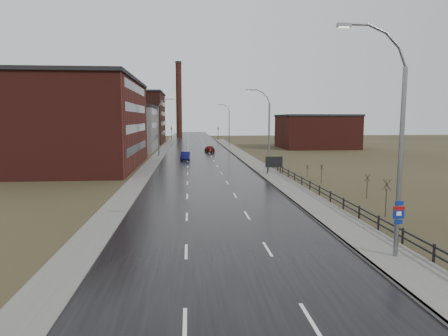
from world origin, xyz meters
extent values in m
plane|color=#2D2819|center=(0.00, 0.00, 0.00)|extent=(320.00, 320.00, 0.00)
cube|color=black|center=(0.00, 60.00, 0.03)|extent=(14.00, 300.00, 0.06)
cube|color=#595651|center=(8.60, 35.00, 0.09)|extent=(3.20, 180.00, 0.18)
cube|color=slate|center=(7.08, 35.00, 0.09)|extent=(0.16, 180.00, 0.18)
cube|color=#595651|center=(-8.20, 60.00, 0.06)|extent=(2.40, 260.00, 0.12)
cube|color=#471914|center=(-21.00, 45.00, 6.50)|extent=(22.00, 28.00, 13.00)
cube|color=black|center=(-21.00, 45.00, 13.25)|extent=(22.44, 28.56, 0.50)
cube|color=black|center=(-10.02, 45.00, 3.00)|extent=(0.06, 22.40, 1.20)
cube|color=black|center=(-10.02, 45.00, 6.00)|extent=(0.06, 22.40, 1.20)
cube|color=black|center=(-10.02, 45.00, 9.00)|extent=(0.06, 22.40, 1.20)
cube|color=black|center=(-10.02, 45.00, 12.00)|extent=(0.06, 22.40, 1.20)
cube|color=slate|center=(-18.00, 78.00, 5.00)|extent=(16.00, 20.00, 10.00)
cube|color=black|center=(-18.00, 78.00, 10.25)|extent=(16.32, 20.40, 0.50)
cube|color=black|center=(-10.02, 78.00, 3.00)|extent=(0.06, 16.00, 1.20)
cube|color=black|center=(-10.02, 78.00, 6.00)|extent=(0.06, 16.00, 1.20)
cube|color=black|center=(-10.02, 78.00, 9.00)|extent=(0.06, 16.00, 1.20)
cube|color=#331611|center=(-23.00, 108.00, 7.50)|extent=(26.00, 24.00, 15.00)
cube|color=black|center=(-23.00, 108.00, 15.25)|extent=(26.52, 24.48, 0.50)
cube|color=black|center=(-10.02, 108.00, 3.00)|extent=(0.06, 19.20, 1.20)
cube|color=black|center=(-10.02, 108.00, 6.00)|extent=(0.06, 19.20, 1.20)
cube|color=black|center=(-10.02, 108.00, 9.00)|extent=(0.06, 19.20, 1.20)
cube|color=black|center=(-10.02, 108.00, 12.00)|extent=(0.06, 19.20, 1.20)
cube|color=#471914|center=(30.30, 82.00, 4.00)|extent=(18.00, 16.00, 8.00)
cube|color=black|center=(30.30, 82.00, 8.25)|extent=(18.36, 16.32, 0.50)
cylinder|color=#331611|center=(-6.00, 150.00, 15.00)|extent=(2.40, 2.40, 30.00)
cylinder|color=black|center=(-6.00, 150.00, 30.30)|extent=(2.70, 2.70, 0.80)
cylinder|color=slate|center=(8.80, 2.00, 5.00)|extent=(0.24, 0.24, 10.00)
cylinder|color=slate|center=(8.61, 2.00, 10.46)|extent=(0.57, 0.14, 1.12)
cylinder|color=slate|center=(8.06, 2.00, 11.28)|extent=(0.91, 0.14, 0.91)
cylinder|color=slate|center=(7.25, 2.00, 11.82)|extent=(1.12, 0.14, 0.57)
cylinder|color=slate|center=(6.29, 2.00, 12.01)|extent=(1.15, 0.14, 0.14)
cube|color=slate|center=(5.54, 2.00, 11.96)|extent=(0.70, 0.28, 0.18)
cube|color=silver|center=(5.54, 2.00, 11.86)|extent=(0.50, 0.20, 0.04)
cube|color=navy|center=(8.80, 1.88, 3.05)|extent=(0.45, 0.04, 0.22)
cube|color=navy|center=(8.80, 1.88, 2.55)|extent=(0.60, 0.04, 0.65)
cube|color=maroon|center=(8.80, 1.87, 2.78)|extent=(0.60, 0.04, 0.20)
cube|color=navy|center=(8.80, 1.88, 2.05)|extent=(0.45, 0.04, 0.22)
cube|color=silver|center=(8.80, 1.86, 2.50)|extent=(0.26, 0.02, 0.22)
cylinder|color=slate|center=(8.80, 36.00, 4.75)|extent=(0.24, 0.24, 9.50)
cylinder|color=slate|center=(8.63, 36.00, 9.90)|extent=(0.51, 0.14, 0.98)
cylinder|color=slate|center=(8.16, 36.00, 10.62)|extent=(0.81, 0.14, 0.81)
cylinder|color=slate|center=(7.44, 36.00, 11.09)|extent=(0.98, 0.14, 0.51)
cylinder|color=slate|center=(6.60, 36.00, 11.26)|extent=(1.01, 0.14, 0.14)
cube|color=slate|center=(5.91, 36.00, 11.21)|extent=(0.70, 0.28, 0.18)
cube|color=silver|center=(5.91, 36.00, 11.11)|extent=(0.50, 0.20, 0.04)
cylinder|color=slate|center=(-8.00, 62.00, 4.75)|extent=(0.24, 0.24, 9.50)
cylinder|color=slate|center=(-7.83, 62.00, 9.90)|extent=(0.51, 0.14, 0.98)
cylinder|color=slate|center=(-7.36, 62.00, 10.62)|extent=(0.81, 0.14, 0.81)
cylinder|color=slate|center=(-6.64, 62.00, 11.09)|extent=(0.98, 0.14, 0.51)
cylinder|color=slate|center=(-5.80, 62.00, 11.26)|extent=(1.01, 0.14, 0.14)
cube|color=slate|center=(-5.11, 62.00, 11.21)|extent=(0.70, 0.28, 0.18)
cube|color=silver|center=(-5.11, 62.00, 11.11)|extent=(0.50, 0.20, 0.04)
cylinder|color=slate|center=(8.80, 90.00, 4.75)|extent=(0.24, 0.24, 9.50)
cylinder|color=slate|center=(8.63, 90.00, 9.90)|extent=(0.51, 0.14, 0.98)
cylinder|color=slate|center=(8.16, 90.00, 10.62)|extent=(0.81, 0.14, 0.81)
cylinder|color=slate|center=(7.44, 90.00, 11.09)|extent=(0.98, 0.14, 0.51)
cylinder|color=slate|center=(6.60, 90.00, 11.26)|extent=(1.01, 0.14, 0.14)
cube|color=slate|center=(5.91, 90.00, 11.21)|extent=(0.70, 0.28, 0.18)
cube|color=silver|center=(5.91, 90.00, 11.11)|extent=(0.50, 0.20, 0.04)
cube|color=black|center=(10.30, 1.00, 0.55)|extent=(0.10, 0.10, 1.10)
cube|color=black|center=(10.30, 4.00, 0.55)|extent=(0.10, 0.10, 1.10)
cube|color=black|center=(10.30, 7.00, 0.55)|extent=(0.10, 0.10, 1.10)
cube|color=black|center=(10.30, 10.00, 0.55)|extent=(0.10, 0.10, 1.10)
cube|color=black|center=(10.30, 13.00, 0.55)|extent=(0.10, 0.10, 1.10)
cube|color=black|center=(10.30, 16.00, 0.55)|extent=(0.10, 0.10, 1.10)
cube|color=black|center=(10.30, 19.00, 0.55)|extent=(0.10, 0.10, 1.10)
cube|color=black|center=(10.30, 22.00, 0.55)|extent=(0.10, 0.10, 1.10)
cube|color=black|center=(10.30, 25.00, 0.55)|extent=(0.10, 0.10, 1.10)
cube|color=black|center=(10.30, 28.00, 0.55)|extent=(0.10, 0.10, 1.10)
cube|color=black|center=(10.30, 31.00, 0.55)|extent=(0.10, 0.10, 1.10)
cube|color=black|center=(10.30, 34.00, 0.55)|extent=(0.10, 0.10, 1.10)
cube|color=black|center=(10.30, 37.00, 0.55)|extent=(0.10, 0.10, 1.10)
cube|color=black|center=(10.30, 40.00, 0.55)|extent=(0.10, 0.10, 1.10)
cube|color=black|center=(10.30, 43.00, 0.55)|extent=(0.10, 0.10, 1.10)
cube|color=black|center=(10.30, 18.50, 0.95)|extent=(0.08, 53.00, 0.10)
cube|color=black|center=(10.30, 18.50, 0.55)|extent=(0.08, 53.00, 0.10)
cylinder|color=#382D23|center=(12.74, 10.84, 1.08)|extent=(0.08, 0.08, 2.17)
cylinder|color=#382D23|center=(12.79, 10.84, 2.49)|extent=(0.04, 0.73, 0.85)
cylinder|color=#382D23|center=(12.76, 10.88, 2.49)|extent=(0.69, 0.27, 0.86)
cylinder|color=#382D23|center=(12.70, 10.87, 2.49)|extent=(0.41, 0.61, 0.87)
cylinder|color=#382D23|center=(12.70, 10.81, 2.49)|extent=(0.41, 0.61, 0.87)
cylinder|color=#382D23|center=(12.76, 10.79, 2.49)|extent=(0.69, 0.27, 0.86)
cylinder|color=#382D23|center=(14.45, 17.78, 0.85)|extent=(0.08, 0.08, 1.69)
cylinder|color=#382D23|center=(14.50, 17.78, 1.94)|extent=(0.04, 0.57, 0.67)
cylinder|color=#382D23|center=(14.46, 17.83, 1.94)|extent=(0.54, 0.22, 0.68)
cylinder|color=#382D23|center=(14.41, 17.81, 1.94)|extent=(0.33, 0.48, 0.69)
cylinder|color=#382D23|center=(14.41, 17.75, 1.94)|extent=(0.33, 0.48, 0.69)
cylinder|color=#382D23|center=(14.46, 17.73, 1.94)|extent=(0.54, 0.22, 0.68)
cylinder|color=#382D23|center=(13.10, 26.71, 0.83)|extent=(0.08, 0.08, 1.66)
cylinder|color=#382D23|center=(13.15, 26.71, 1.91)|extent=(0.04, 0.56, 0.66)
cylinder|color=#382D23|center=(13.11, 26.76, 1.91)|extent=(0.53, 0.21, 0.67)
cylinder|color=#382D23|center=(13.06, 26.74, 1.91)|extent=(0.32, 0.48, 0.67)
cylinder|color=#382D23|center=(13.06, 26.68, 1.91)|extent=(0.32, 0.48, 0.67)
cylinder|color=#382D23|center=(13.11, 26.66, 1.91)|extent=(0.53, 0.21, 0.67)
cylinder|color=#382D23|center=(12.82, 31.37, 0.60)|extent=(0.08, 0.08, 1.20)
cylinder|color=#382D23|center=(12.87, 31.37, 1.37)|extent=(0.04, 0.41, 0.48)
cylinder|color=#382D23|center=(12.84, 31.42, 1.37)|extent=(0.39, 0.16, 0.49)
cylinder|color=#382D23|center=(12.78, 31.40, 1.37)|extent=(0.24, 0.35, 0.49)
cylinder|color=#382D23|center=(12.78, 31.35, 1.37)|extent=(0.24, 0.35, 0.49)
cylinder|color=#382D23|center=(12.84, 31.33, 1.37)|extent=(0.39, 0.16, 0.49)
cube|color=black|center=(8.22, 34.06, 0.90)|extent=(0.10, 0.10, 1.80)
cube|color=black|center=(9.98, 34.06, 0.90)|extent=(0.10, 0.10, 1.80)
cube|color=silver|center=(9.10, 34.01, 1.76)|extent=(2.20, 0.08, 1.32)
cube|color=black|center=(9.10, 33.96, 1.76)|extent=(2.30, 0.04, 1.42)
cylinder|color=black|center=(-8.00, 120.00, 2.60)|extent=(0.16, 0.16, 5.20)
imported|color=black|center=(-8.00, 120.00, 4.75)|extent=(0.58, 2.73, 1.10)
sphere|color=#FF190C|center=(-8.00, 119.85, 5.05)|extent=(0.18, 0.18, 0.18)
cylinder|color=black|center=(8.00, 120.00, 2.60)|extent=(0.16, 0.16, 5.20)
imported|color=black|center=(8.00, 120.00, 4.75)|extent=(0.58, 2.73, 1.10)
sphere|color=#FF190C|center=(8.00, 119.85, 5.05)|extent=(0.18, 0.18, 0.18)
imported|color=#0D0E44|center=(-2.72, 53.90, 0.75)|extent=(1.80, 4.63, 1.50)
imported|color=#55130E|center=(2.50, 70.70, 0.75)|extent=(2.33, 4.60, 1.50)
camera|label=1|loc=(-2.08, -17.60, 7.41)|focal=32.00mm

